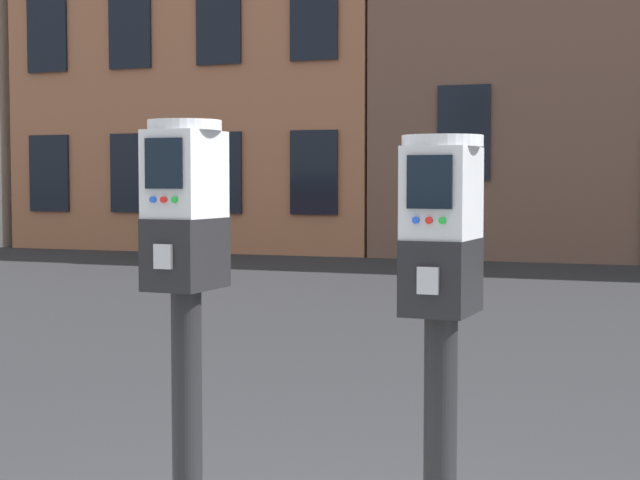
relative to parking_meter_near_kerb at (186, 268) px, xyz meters
name	(u,v)px	position (x,y,z in m)	size (l,w,h in m)	color
parking_meter_near_kerb	(186,268)	(0.00, 0.00, 0.00)	(0.22, 0.26, 1.39)	black
parking_meter_twin_adjacent	(441,292)	(0.77, 0.00, -0.04)	(0.22, 0.26, 1.34)	black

